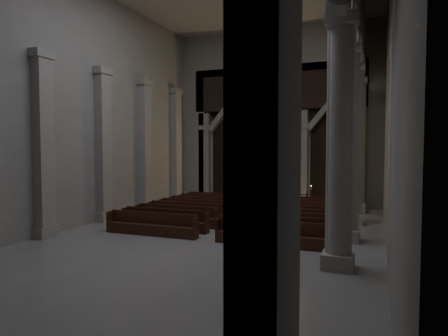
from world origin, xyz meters
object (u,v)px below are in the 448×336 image
Objects in this scene: altar at (262,193)px; candle_stand_right at (311,203)px; candle_stand_left at (236,198)px; altar_rail at (266,197)px; pews at (239,217)px; worshipper at (275,206)px.

candle_stand_right is (3.60, -1.46, -0.27)m from altar.
altar_rail is at bearing -18.66° from candle_stand_left.
candle_stand_left is 0.16× the size of pews.
candle_stand_left is (-2.33, 0.79, -0.26)m from altar_rail.
altar is at bearing 44.12° from candle_stand_left.
altar_rail is 3.33× the size of candle_stand_left.
altar is 5.28m from worshipper.
altar is 2.05m from candle_stand_left.
altar is 2.37m from altar_rail.
altar is 1.30× the size of candle_stand_left.
altar reaches higher than worshipper.
candle_stand_right is at bearing 65.91° from pews.
worshipper is at bearing 65.57° from pews.
candle_stand_left is 1.07× the size of candle_stand_right.
candle_stand_right reaches higher than altar_rail.
altar reaches higher than pews.
candle_stand_left is 1.46× the size of worshipper.
candle_stand_right is 1.37× the size of worshipper.
altar_rail is 2.84m from candle_stand_right.
altar is at bearing 111.66° from altar_rail.
altar_rail is 3.56× the size of candle_stand_right.
pews is at bearing -113.91° from worshipper.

